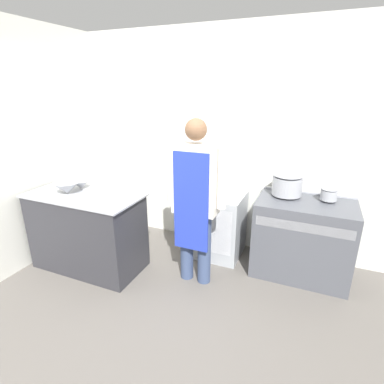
% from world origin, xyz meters
% --- Properties ---
extents(ground_plane, '(14.00, 14.00, 0.00)m').
position_xyz_m(ground_plane, '(0.00, 0.00, 0.00)').
color(ground_plane, '#5B5651').
extents(wall_back, '(8.00, 0.05, 2.70)m').
position_xyz_m(wall_back, '(0.00, 1.78, 1.35)').
color(wall_back, silver).
rests_on(wall_back, ground_plane).
extents(wall_left, '(0.05, 8.00, 2.70)m').
position_xyz_m(wall_left, '(-1.79, 1.00, 1.35)').
color(wall_left, silver).
rests_on(wall_left, ground_plane).
extents(prep_counter, '(1.29, 0.63, 0.89)m').
position_xyz_m(prep_counter, '(-1.07, 0.58, 0.45)').
color(prep_counter, '#2D2D33').
rests_on(prep_counter, ground_plane).
extents(stove, '(1.01, 0.62, 0.88)m').
position_xyz_m(stove, '(1.21, 1.39, 0.43)').
color(stove, '#4C4F56').
rests_on(stove, ground_plane).
extents(fridge_unit, '(0.65, 0.57, 0.80)m').
position_xyz_m(fridge_unit, '(0.19, 1.44, 0.40)').
color(fridge_unit, '#A8ADB2').
rests_on(fridge_unit, ground_plane).
extents(person_cook, '(0.63, 0.24, 1.74)m').
position_xyz_m(person_cook, '(0.17, 0.81, 0.99)').
color(person_cook, '#38476B').
rests_on(person_cook, ground_plane).
extents(mixing_bowl, '(0.29, 0.29, 0.13)m').
position_xyz_m(mixing_bowl, '(-1.25, 0.55, 0.96)').
color(mixing_bowl, '#9EA0A8').
rests_on(mixing_bowl, prep_counter).
extents(small_bowl, '(0.19, 0.19, 0.09)m').
position_xyz_m(small_bowl, '(-1.24, 0.74, 0.94)').
color(small_bowl, '#9EA0A8').
rests_on(small_bowl, prep_counter).
extents(stock_pot, '(0.32, 0.32, 0.25)m').
position_xyz_m(stock_pot, '(0.98, 1.50, 1.01)').
color(stock_pot, '#9EA0A8').
rests_on(stock_pot, stove).
extents(sauce_pot, '(0.17, 0.17, 0.13)m').
position_xyz_m(sauce_pot, '(1.41, 1.50, 0.95)').
color(sauce_pot, '#9EA0A8').
rests_on(sauce_pot, stove).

